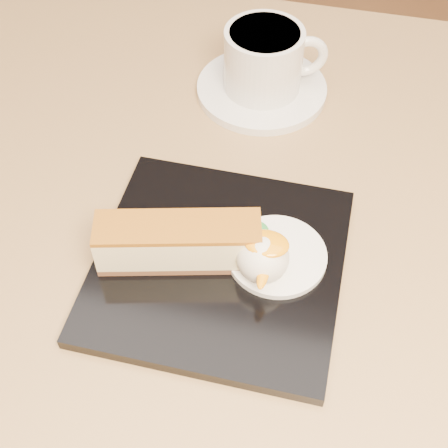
% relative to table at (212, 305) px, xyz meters
% --- Properties ---
extents(table, '(0.80, 0.80, 0.72)m').
position_rel_table_xyz_m(table, '(0.00, 0.00, 0.00)').
color(table, black).
rests_on(table, ground).
extents(dessert_plate, '(0.22, 0.22, 0.01)m').
position_rel_table_xyz_m(dessert_plate, '(0.02, -0.05, 0.16)').
color(dessert_plate, black).
rests_on(dessert_plate, table).
extents(cheesecake, '(0.15, 0.07, 0.05)m').
position_rel_table_xyz_m(cheesecake, '(-0.01, -0.06, 0.19)').
color(cheesecake, brown).
rests_on(cheesecake, dessert_plate).
extents(cream_smear, '(0.09, 0.09, 0.01)m').
position_rel_table_xyz_m(cream_smear, '(0.07, -0.04, 0.17)').
color(cream_smear, white).
rests_on(cream_smear, dessert_plate).
extents(ice_cream_scoop, '(0.05, 0.05, 0.05)m').
position_rel_table_xyz_m(ice_cream_scoop, '(0.06, -0.06, 0.19)').
color(ice_cream_scoop, white).
rests_on(ice_cream_scoop, cream_smear).
extents(mango_sauce, '(0.04, 0.03, 0.01)m').
position_rel_table_xyz_m(mango_sauce, '(0.06, -0.06, 0.21)').
color(mango_sauce, '#FF9808').
rests_on(mango_sauce, ice_cream_scoop).
extents(mint_sprig, '(0.04, 0.03, 0.00)m').
position_rel_table_xyz_m(mint_sprig, '(0.04, -0.01, 0.17)').
color(mint_sprig, green).
rests_on(mint_sprig, cream_smear).
extents(saucer, '(0.15, 0.15, 0.01)m').
position_rel_table_xyz_m(saucer, '(0.01, 0.20, 0.16)').
color(saucer, white).
rests_on(saucer, table).
extents(coffee_cup, '(0.11, 0.09, 0.07)m').
position_rel_table_xyz_m(coffee_cup, '(0.01, 0.20, 0.20)').
color(coffee_cup, white).
rests_on(coffee_cup, saucer).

